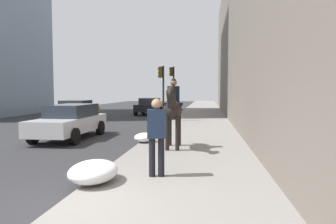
{
  "coord_description": "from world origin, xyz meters",
  "views": [
    {
      "loc": [
        -4.56,
        -2.46,
        1.97
      ],
      "look_at": [
        4.0,
        -1.35,
        1.4
      ],
      "focal_mm": 32.7,
      "sensor_mm": 36.0,
      "label": 1
    }
  ],
  "objects_px": {
    "car_near_lane": "(70,121)",
    "traffic_light_far_curb": "(173,83)",
    "pedestrian_greeting": "(157,132)",
    "car_mid_lane": "(149,106)",
    "mounted_horse_near": "(173,109)",
    "traffic_light_near_curb": "(162,85)",
    "car_far_lane": "(77,111)"
  },
  "relations": [
    {
      "from": "car_far_lane",
      "to": "traffic_light_far_curb",
      "type": "height_order",
      "value": "traffic_light_far_curb"
    },
    {
      "from": "pedestrian_greeting",
      "to": "car_near_lane",
      "type": "height_order",
      "value": "pedestrian_greeting"
    },
    {
      "from": "car_near_lane",
      "to": "traffic_light_far_curb",
      "type": "distance_m",
      "value": 12.66
    },
    {
      "from": "car_mid_lane",
      "to": "traffic_light_far_curb",
      "type": "height_order",
      "value": "traffic_light_far_curb"
    },
    {
      "from": "mounted_horse_near",
      "to": "pedestrian_greeting",
      "type": "bearing_deg",
      "value": -1.57
    },
    {
      "from": "car_mid_lane",
      "to": "car_far_lane",
      "type": "xyz_separation_m",
      "value": [
        -7.36,
        3.32,
        -0.0
      ]
    },
    {
      "from": "mounted_horse_near",
      "to": "car_far_lane",
      "type": "height_order",
      "value": "mounted_horse_near"
    },
    {
      "from": "traffic_light_far_curb",
      "to": "pedestrian_greeting",
      "type": "bearing_deg",
      "value": -174.61
    },
    {
      "from": "pedestrian_greeting",
      "to": "traffic_light_far_curb",
      "type": "distance_m",
      "value": 17.97
    },
    {
      "from": "mounted_horse_near",
      "to": "pedestrian_greeting",
      "type": "xyz_separation_m",
      "value": [
        -3.37,
        -0.01,
        -0.33
      ]
    },
    {
      "from": "car_near_lane",
      "to": "traffic_light_far_curb",
      "type": "xyz_separation_m",
      "value": [
        12.17,
        -2.94,
        1.91
      ]
    },
    {
      "from": "car_mid_lane",
      "to": "traffic_light_far_curb",
      "type": "bearing_deg",
      "value": 54.31
    },
    {
      "from": "car_mid_lane",
      "to": "traffic_light_far_curb",
      "type": "distance_m",
      "value": 3.45
    },
    {
      "from": "car_near_lane",
      "to": "traffic_light_far_curb",
      "type": "relative_size",
      "value": 1.14
    },
    {
      "from": "mounted_horse_near",
      "to": "traffic_light_near_curb",
      "type": "bearing_deg",
      "value": -171.13
    },
    {
      "from": "mounted_horse_near",
      "to": "car_near_lane",
      "type": "bearing_deg",
      "value": -118.21
    },
    {
      "from": "mounted_horse_near",
      "to": "car_mid_lane",
      "type": "height_order",
      "value": "mounted_horse_near"
    },
    {
      "from": "mounted_horse_near",
      "to": "car_near_lane",
      "type": "distance_m",
      "value": 5.18
    },
    {
      "from": "car_near_lane",
      "to": "car_mid_lane",
      "type": "bearing_deg",
      "value": 176.88
    },
    {
      "from": "car_near_lane",
      "to": "car_far_lane",
      "type": "relative_size",
      "value": 1.15
    },
    {
      "from": "car_near_lane",
      "to": "car_far_lane",
      "type": "height_order",
      "value": "same"
    },
    {
      "from": "pedestrian_greeting",
      "to": "traffic_light_far_curb",
      "type": "bearing_deg",
      "value": -3.87
    },
    {
      "from": "car_near_lane",
      "to": "mounted_horse_near",
      "type": "bearing_deg",
      "value": 63.3
    },
    {
      "from": "car_mid_lane",
      "to": "traffic_light_near_curb",
      "type": "xyz_separation_m",
      "value": [
        -6.74,
        -2.12,
        1.7
      ]
    },
    {
      "from": "pedestrian_greeting",
      "to": "traffic_light_near_curb",
      "type": "bearing_deg",
      "value": -1.28
    },
    {
      "from": "car_far_lane",
      "to": "traffic_light_near_curb",
      "type": "distance_m",
      "value": 5.74
    },
    {
      "from": "pedestrian_greeting",
      "to": "traffic_light_far_curb",
      "type": "height_order",
      "value": "traffic_light_far_curb"
    },
    {
      "from": "mounted_horse_near",
      "to": "traffic_light_far_curb",
      "type": "distance_m",
      "value": 14.6
    },
    {
      "from": "traffic_light_near_curb",
      "to": "car_near_lane",
      "type": "bearing_deg",
      "value": 158.67
    },
    {
      "from": "car_mid_lane",
      "to": "car_near_lane",
      "type": "bearing_deg",
      "value": -0.07
    },
    {
      "from": "car_mid_lane",
      "to": "traffic_light_near_curb",
      "type": "height_order",
      "value": "traffic_light_near_curb"
    },
    {
      "from": "mounted_horse_near",
      "to": "car_far_lane",
      "type": "xyz_separation_m",
      "value": [
        8.88,
        7.24,
        -0.68
      ]
    }
  ]
}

